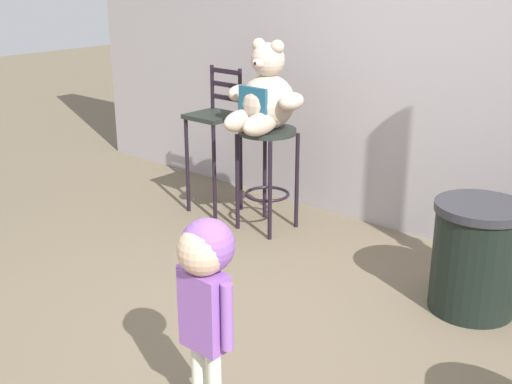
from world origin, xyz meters
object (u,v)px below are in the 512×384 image
child_walking (205,281)px  trash_bin (476,257)px  bar_stool_with_teddy (267,157)px  teddy_bear (265,97)px  bar_chair_empty (215,128)px

child_walking → trash_bin: 1.88m
child_walking → bar_stool_with_teddy: bearing=-40.9°
teddy_bear → trash_bin: 1.90m
child_walking → bar_chair_empty: bar_chair_empty is taller
teddy_bear → trash_bin: (1.76, -0.15, -0.70)m
child_walking → teddy_bear: bearing=-40.5°
teddy_bear → bar_chair_empty: size_ratio=0.56×
bar_stool_with_teddy → teddy_bear: size_ratio=1.21×
bar_stool_with_teddy → trash_bin: 1.78m
child_walking → bar_chair_empty: 2.76m
teddy_bear → bar_chair_empty: bearing=173.6°
trash_bin → bar_chair_empty: size_ratio=0.57×
teddy_bear → bar_chair_empty: (-0.58, 0.07, -0.34)m
child_walking → bar_chair_empty: bearing=-31.2°
bar_stool_with_teddy → trash_bin: bar_stool_with_teddy is taller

